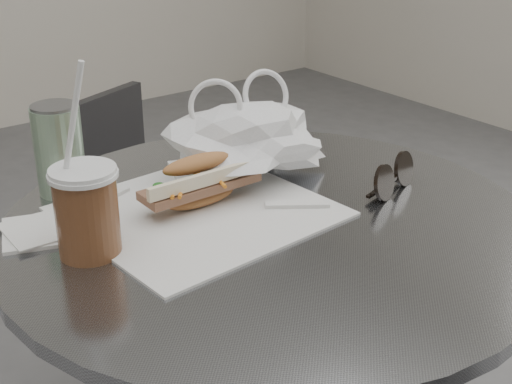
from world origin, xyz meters
TOP-DOWN VIEW (x-y plane):
  - cafe_table at (0.00, 0.20)m, footprint 0.76×0.76m
  - chair_far at (0.13, 0.80)m, footprint 0.41×0.43m
  - sandwich_paper at (-0.07, 0.28)m, footprint 0.36×0.34m
  - banh_mi at (-0.06, 0.30)m, footprint 0.22×0.09m
  - iced_coffee at (-0.24, 0.26)m, footprint 0.09×0.09m
  - sunglasses at (0.21, 0.16)m, footprint 0.12×0.06m
  - plastic_bag at (0.07, 0.34)m, footprint 0.29×0.27m
  - napkin_stack at (-0.27, 0.36)m, footprint 0.13×0.13m
  - drink_can at (-0.19, 0.47)m, footprint 0.07×0.07m

SIDE VIEW (x-z plane):
  - chair_far at x=0.13m, z-range -0.04..0.69m
  - cafe_table at x=0.00m, z-range 0.10..0.84m
  - sandwich_paper at x=-0.07m, z-range 0.74..0.74m
  - napkin_stack at x=-0.27m, z-range 0.74..0.75m
  - sunglasses at x=0.21m, z-range 0.73..0.79m
  - banh_mi at x=-0.06m, z-range 0.74..0.82m
  - plastic_bag at x=0.07m, z-range 0.74..0.86m
  - iced_coffee at x=-0.24m, z-range 0.67..0.93m
  - drink_can at x=-0.19m, z-range 0.74..0.88m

